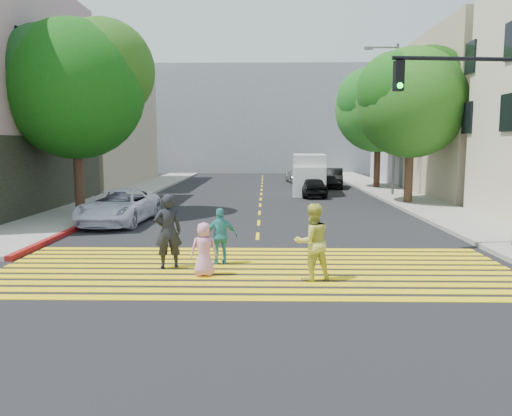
{
  "coord_description": "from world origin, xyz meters",
  "views": [
    {
      "loc": [
        0.27,
        -11.44,
        3.26
      ],
      "look_at": [
        0.0,
        3.0,
        1.4
      ],
      "focal_mm": 35.0,
      "sensor_mm": 36.0,
      "label": 1
    }
  ],
  "objects_px": {
    "silver_car": "(298,175)",
    "white_van": "(309,175)",
    "tree_left": "(77,82)",
    "tree_right_far": "(380,104)",
    "tree_right_near": "(413,97)",
    "white_sedan": "(119,207)",
    "pedestrian_woman": "(312,242)",
    "pedestrian_child": "(204,249)",
    "dark_car_near": "(312,187)",
    "dark_car_parked": "(332,178)",
    "pedestrian_man": "(168,231)",
    "traffic_signal": "(487,120)",
    "pedestrian_extra": "(221,236)"
  },
  "relations": [
    {
      "from": "pedestrian_woman",
      "to": "silver_car",
      "type": "bearing_deg",
      "value": -111.91
    },
    {
      "from": "silver_car",
      "to": "pedestrian_woman",
      "type": "bearing_deg",
      "value": 79.38
    },
    {
      "from": "pedestrian_extra",
      "to": "traffic_signal",
      "type": "bearing_deg",
      "value": -179.43
    },
    {
      "from": "pedestrian_child",
      "to": "dark_car_parked",
      "type": "distance_m",
      "value": 26.14
    },
    {
      "from": "white_van",
      "to": "traffic_signal",
      "type": "bearing_deg",
      "value": -73.68
    },
    {
      "from": "tree_left",
      "to": "tree_right_near",
      "type": "xyz_separation_m",
      "value": [
        16.14,
        4.47,
        -0.26
      ]
    },
    {
      "from": "silver_car",
      "to": "dark_car_parked",
      "type": "relative_size",
      "value": 0.98
    },
    {
      "from": "pedestrian_man",
      "to": "pedestrian_child",
      "type": "bearing_deg",
      "value": 123.82
    },
    {
      "from": "pedestrian_woman",
      "to": "traffic_signal",
      "type": "bearing_deg",
      "value": -166.58
    },
    {
      "from": "tree_left",
      "to": "white_van",
      "type": "bearing_deg",
      "value": 42.46
    },
    {
      "from": "white_van",
      "to": "dark_car_parked",
      "type": "bearing_deg",
      "value": 69.42
    },
    {
      "from": "white_sedan",
      "to": "dark_car_parked",
      "type": "height_order",
      "value": "dark_car_parked"
    },
    {
      "from": "pedestrian_extra",
      "to": "white_sedan",
      "type": "bearing_deg",
      "value": -68.29
    },
    {
      "from": "traffic_signal",
      "to": "pedestrian_woman",
      "type": "bearing_deg",
      "value": -153.41
    },
    {
      "from": "pedestrian_woman",
      "to": "pedestrian_extra",
      "type": "relative_size",
      "value": 1.2
    },
    {
      "from": "dark_car_near",
      "to": "dark_car_parked",
      "type": "xyz_separation_m",
      "value": [
        2.15,
        6.62,
        0.1
      ]
    },
    {
      "from": "dark_car_parked",
      "to": "white_van",
      "type": "height_order",
      "value": "white_van"
    },
    {
      "from": "pedestrian_extra",
      "to": "dark_car_parked",
      "type": "height_order",
      "value": "pedestrian_extra"
    },
    {
      "from": "pedestrian_extra",
      "to": "white_sedan",
      "type": "height_order",
      "value": "pedestrian_extra"
    },
    {
      "from": "tree_right_near",
      "to": "silver_car",
      "type": "relative_size",
      "value": 1.97
    },
    {
      "from": "white_sedan",
      "to": "dark_car_near",
      "type": "height_order",
      "value": "white_sedan"
    },
    {
      "from": "pedestrian_man",
      "to": "silver_car",
      "type": "distance_m",
      "value": 29.73
    },
    {
      "from": "pedestrian_extra",
      "to": "dark_car_parked",
      "type": "bearing_deg",
      "value": -117.6
    },
    {
      "from": "pedestrian_child",
      "to": "dark_car_near",
      "type": "bearing_deg",
      "value": -113.0
    },
    {
      "from": "white_van",
      "to": "white_sedan",
      "type": "bearing_deg",
      "value": -121.08
    },
    {
      "from": "tree_right_far",
      "to": "silver_car",
      "type": "relative_size",
      "value": 2.1
    },
    {
      "from": "pedestrian_child",
      "to": "dark_car_near",
      "type": "xyz_separation_m",
      "value": [
        4.37,
        18.69,
        -0.05
      ]
    },
    {
      "from": "tree_right_far",
      "to": "pedestrian_extra",
      "type": "relative_size",
      "value": 5.84
    },
    {
      "from": "tree_right_near",
      "to": "white_van",
      "type": "distance_m",
      "value": 8.84
    },
    {
      "from": "tree_left",
      "to": "pedestrian_child",
      "type": "relative_size",
      "value": 6.57
    },
    {
      "from": "pedestrian_extra",
      "to": "traffic_signal",
      "type": "relative_size",
      "value": 0.25
    },
    {
      "from": "silver_car",
      "to": "white_van",
      "type": "xyz_separation_m",
      "value": [
        0.1,
        -9.33,
        0.6
      ]
    },
    {
      "from": "tree_right_near",
      "to": "traffic_signal",
      "type": "distance_m",
      "value": 11.91
    },
    {
      "from": "tree_left",
      "to": "tree_right_far",
      "type": "xyz_separation_m",
      "value": [
        16.54,
        13.99,
        0.11
      ]
    },
    {
      "from": "tree_right_near",
      "to": "pedestrian_man",
      "type": "distance_m",
      "value": 18.09
    },
    {
      "from": "pedestrian_woman",
      "to": "silver_car",
      "type": "xyz_separation_m",
      "value": [
        1.66,
        30.35,
        -0.31
      ]
    },
    {
      "from": "pedestrian_extra",
      "to": "dark_car_near",
      "type": "distance_m",
      "value": 17.9
    },
    {
      "from": "tree_right_near",
      "to": "silver_car",
      "type": "distance_m",
      "value": 16.75
    },
    {
      "from": "dark_car_parked",
      "to": "silver_car",
      "type": "bearing_deg",
      "value": 122.62
    },
    {
      "from": "white_sedan",
      "to": "traffic_signal",
      "type": "distance_m",
      "value": 13.99
    },
    {
      "from": "white_sedan",
      "to": "silver_car",
      "type": "xyz_separation_m",
      "value": [
        8.81,
        21.87,
        -0.08
      ]
    },
    {
      "from": "tree_left",
      "to": "tree_right_near",
      "type": "height_order",
      "value": "tree_left"
    },
    {
      "from": "dark_car_near",
      "to": "tree_left",
      "type": "bearing_deg",
      "value": 30.48
    },
    {
      "from": "pedestrian_child",
      "to": "dark_car_parked",
      "type": "relative_size",
      "value": 0.31
    },
    {
      "from": "tree_right_far",
      "to": "dark_car_near",
      "type": "xyz_separation_m",
      "value": [
        -5.31,
        -5.72,
        -5.46
      ]
    },
    {
      "from": "tree_right_near",
      "to": "dark_car_near",
      "type": "xyz_separation_m",
      "value": [
        -4.91,
        3.8,
        -5.09
      ]
    },
    {
      "from": "pedestrian_child",
      "to": "traffic_signal",
      "type": "height_order",
      "value": "traffic_signal"
    },
    {
      "from": "pedestrian_child",
      "to": "pedestrian_extra",
      "type": "height_order",
      "value": "pedestrian_extra"
    },
    {
      "from": "tree_right_far",
      "to": "pedestrian_woman",
      "type": "bearing_deg",
      "value": -105.9
    },
    {
      "from": "tree_right_far",
      "to": "pedestrian_man",
      "type": "height_order",
      "value": "tree_right_far"
    }
  ]
}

